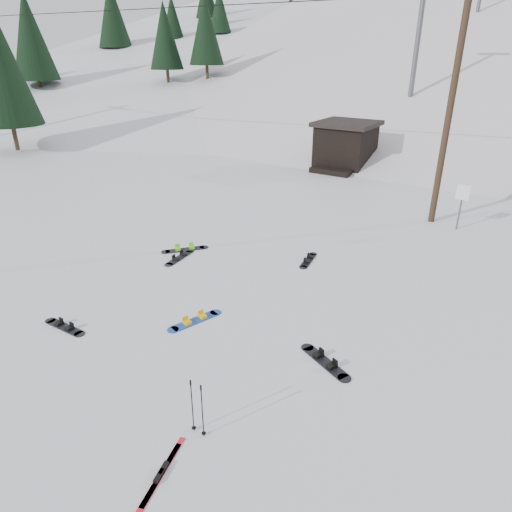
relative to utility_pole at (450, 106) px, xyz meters
The scene contains 16 objects.
ground 14.90m from the utility_pole, 98.13° to the right, with size 200.00×200.00×0.00m, color white.
ski_slope 44.31m from the utility_pole, 92.79° to the left, with size 60.00×75.00×45.00m, color silver.
ridge_left 53.35m from the utility_pole, 138.18° to the left, with size 34.00×85.00×38.00m, color white.
treeline_left 44.65m from the utility_pole, 144.16° to the left, with size 20.00×64.00×10.00m, color black, non-canonical shape.
utility_pole is the anchor object (origin of this frame).
trail_sign 3.60m from the utility_pole, 21.04° to the right, with size 0.50×0.09×1.85m.
lift_hut 10.40m from the utility_pole, 135.24° to the left, with size 3.40×4.10×2.75m.
lift_tower_near 17.38m from the utility_pole, 110.56° to the left, with size 2.20×0.36×8.00m.
hero_snowboard 12.88m from the utility_pole, 105.98° to the right, with size 0.71×1.59×0.12m.
hero_skis 16.28m from the utility_pole, 92.34° to the right, with size 0.56×1.65×0.09m.
ski_poles 15.08m from the utility_pole, 92.76° to the right, with size 0.33×0.09×1.20m.
board_scatter_a 15.62m from the utility_pole, 113.63° to the right, with size 1.46×0.30×0.10m.
board_scatter_b 11.77m from the utility_pole, 126.31° to the right, with size 0.44×1.55×0.11m.
board_scatter_c 11.49m from the utility_pole, 129.78° to the right, with size 1.20×1.41×0.12m.
board_scatter_d 12.17m from the utility_pole, 88.02° to the right, with size 1.53×0.88×0.12m.
board_scatter_f 8.33m from the utility_pole, 111.48° to the right, with size 0.49×1.43×0.10m.
Camera 1 is at (5.79, -5.36, 6.69)m, focal length 32.00 mm.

